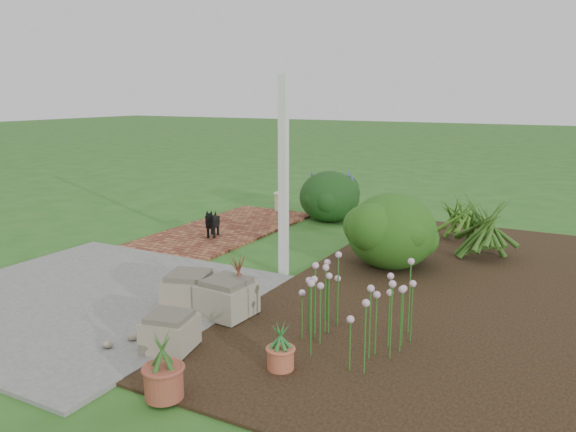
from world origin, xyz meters
The scene contains 18 objects.
ground centered at (0.00, 0.00, 0.00)m, with size 80.00×80.00×0.00m, color #285C1D.
concrete_patio centered at (-1.25, -1.75, 0.02)m, with size 3.50×3.50×0.04m, color slate.
brick_path centered at (-1.70, 1.75, 0.02)m, with size 1.60×3.50×0.04m, color brown.
garden_bed centered at (2.50, 0.50, 0.01)m, with size 4.00×7.00×0.03m, color black.
veranda_post centered at (0.30, 0.10, 1.25)m, with size 0.10×0.10×2.50m, color white.
stone_trough_near centered at (0.48, -2.32, 0.18)m, with size 0.42×0.42×0.28m, color gray.
stone_trough_mid centered at (0.48, -1.43, 0.20)m, with size 0.49×0.49×0.33m, color #746F5B.
stone_trough_far centered at (0.00, -1.44, 0.20)m, with size 0.49×0.49×0.32m, color #7C6B5B.
black_dog centered at (-1.55, 1.11, 0.29)m, with size 0.27×0.47×0.42m.
cream_ceramic_urn centered at (-1.61, 3.45, 0.21)m, with size 0.26×0.26×0.35m, color #F1E3C7.
evergreen_shrub centered at (1.41, 1.02, 0.53)m, with size 1.18×1.18×1.00m, color #133B0A.
agapanthus_clump_back centered at (2.39, 2.06, 0.53)m, with size 1.12×1.12×1.01m, color #14400C, non-canonical shape.
agapanthus_clump_front centered at (1.88, 2.92, 0.45)m, with size 0.95×0.95×0.84m, color #183E0B, non-canonical shape.
pink_flower_patch centered at (1.81, -1.47, 0.40)m, with size 1.14×1.14×0.73m, color #113D0F, non-canonical shape.
terracotta_pot_bronze centered at (0.52, -1.26, 0.16)m, with size 0.31×0.31×0.25m, color #AD543A.
terracotta_pot_small_left centered at (1.52, -2.17, 0.12)m, with size 0.22×0.22×0.19m, color #B65B3D.
terracotta_pot_small_right centered at (0.98, -2.98, 0.15)m, with size 0.29×0.29×0.25m, color brown.
purple_flowering_bush centered at (-0.50, 3.26, 0.47)m, with size 1.10×1.10×0.93m, color black.
Camera 1 is at (3.63, -5.91, 2.27)m, focal length 35.00 mm.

